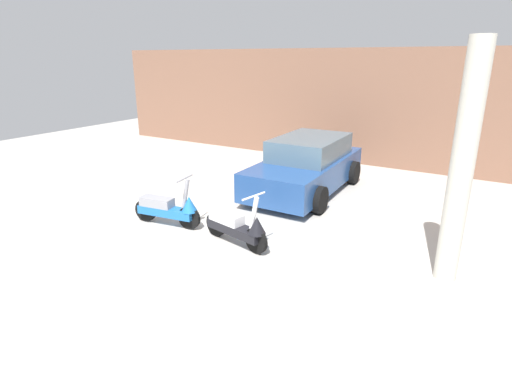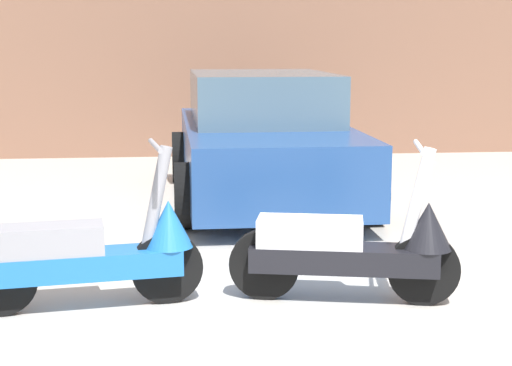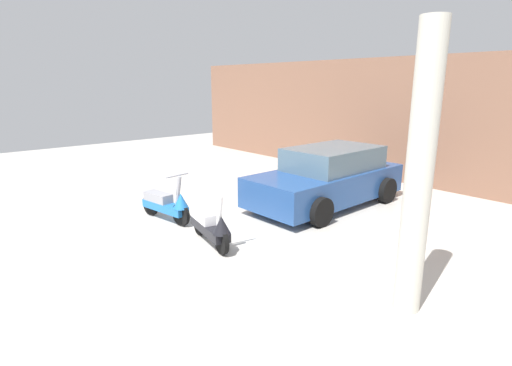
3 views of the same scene
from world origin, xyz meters
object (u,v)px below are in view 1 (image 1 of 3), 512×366
(support_column_side, at_px, (462,167))
(scooter_front_right, at_px, (238,226))
(scooter_front_left, at_px, (169,208))
(car_rear_left, at_px, (307,166))

(support_column_side, bearing_deg, scooter_front_right, -168.30)
(scooter_front_left, xyz_separation_m, scooter_front_right, (1.78, -0.05, -0.00))
(support_column_side, bearing_deg, scooter_front_left, -172.62)
(car_rear_left, relative_size, support_column_side, 1.14)
(scooter_front_right, distance_m, car_rear_left, 3.76)
(scooter_front_left, height_order, car_rear_left, car_rear_left)
(car_rear_left, height_order, support_column_side, support_column_side)
(car_rear_left, bearing_deg, support_column_side, 51.13)
(car_rear_left, distance_m, support_column_side, 5.00)
(scooter_front_right, bearing_deg, car_rear_left, 105.72)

